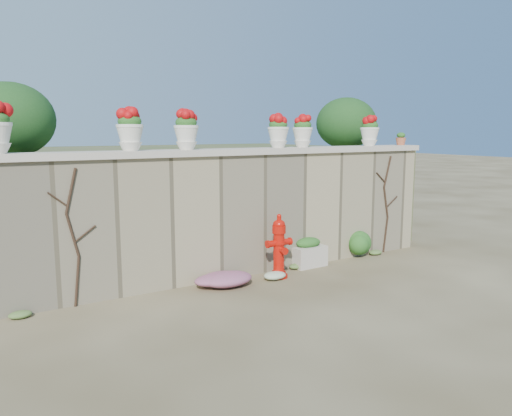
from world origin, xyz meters
TOP-DOWN VIEW (x-y plane):
  - ground at (0.00, 0.00)m, footprint 80.00×80.00m
  - stone_wall at (0.00, 1.80)m, footprint 8.00×0.40m
  - wall_cap at (0.00, 1.80)m, footprint 8.10×0.52m
  - raised_fill at (0.00, 5.00)m, footprint 9.00×6.00m
  - back_shrub_left at (-3.20, 3.00)m, footprint 1.30×1.30m
  - back_shrub_right at (3.40, 3.00)m, footprint 1.30×1.30m
  - vine_left at (-2.67, 1.58)m, footprint 0.60×0.04m
  - vine_right at (3.23, 1.58)m, footprint 0.60×0.04m
  - fire_hydrant at (0.45, 1.25)m, footprint 0.45×0.32m
  - planter_box at (1.29, 1.55)m, footprint 0.64×0.39m
  - green_shrub at (2.56, 1.55)m, footprint 0.62×0.56m
  - magenta_clump at (-0.58, 1.30)m, footprint 1.03×0.69m
  - white_flowers at (0.29, 1.16)m, footprint 0.45×0.36m
  - urn_pot_1 at (-1.77, 1.80)m, footprint 0.39×0.39m
  - urn_pot_2 at (-0.90, 1.80)m, footprint 0.38×0.38m
  - urn_pot_3 at (0.80, 1.80)m, footprint 0.36×0.36m
  - urn_pot_4 at (1.32, 1.80)m, footprint 0.36×0.36m
  - urn_pot_5 at (2.93, 1.80)m, footprint 0.36×0.36m
  - terracotta_pot at (3.80, 1.80)m, footprint 0.21×0.21m

SIDE VIEW (x-z plane):
  - ground at x=0.00m, z-range 0.00..0.00m
  - white_flowers at x=0.29m, z-range 0.00..0.16m
  - magenta_clump at x=-0.58m, z-range 0.00..0.27m
  - planter_box at x=1.29m, z-range -0.02..0.50m
  - green_shrub at x=2.56m, z-range 0.00..0.59m
  - fire_hydrant at x=0.45m, z-range 0.00..1.05m
  - vine_left at x=-2.67m, z-range 0.04..1.94m
  - vine_right at x=3.23m, z-range 0.04..1.94m
  - stone_wall at x=0.00m, z-range 0.00..2.00m
  - raised_fill at x=0.00m, z-range 0.00..2.00m
  - wall_cap at x=0.00m, z-range 2.00..2.10m
  - terracotta_pot at x=3.80m, z-range 2.09..2.34m
  - urn_pot_4 at x=1.32m, z-range 2.10..2.65m
  - urn_pot_3 at x=0.80m, z-range 2.10..2.66m
  - urn_pot_5 at x=2.93m, z-range 2.10..2.66m
  - urn_pot_2 at x=-0.90m, z-range 2.10..2.69m
  - urn_pot_1 at x=-1.77m, z-range 2.10..2.70m
  - back_shrub_left at x=-3.20m, z-range 2.00..3.10m
  - back_shrub_right at x=3.40m, z-range 2.00..3.10m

